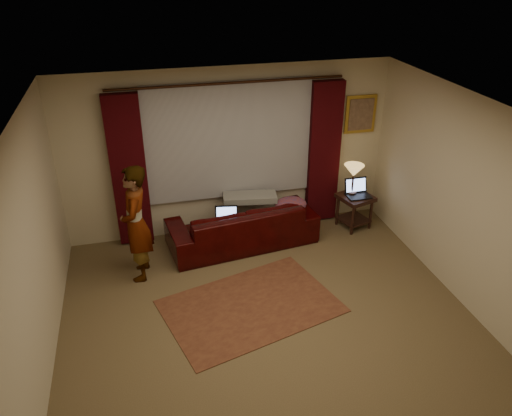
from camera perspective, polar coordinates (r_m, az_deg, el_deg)
The scene contains 19 objects.
floor at distance 6.21m, azimuth 1.84°, elevation -13.45°, with size 5.00×5.00×0.01m, color brown.
ceiling at distance 4.90m, azimuth 2.31°, elevation 10.05°, with size 5.00×5.00×0.02m, color silver.
wall_back at distance 7.63m, azimuth -3.12°, elevation 6.37°, with size 5.00×0.02×2.60m, color beige.
wall_left at distance 5.41m, azimuth -24.52°, elevation -6.14°, with size 0.02×5.00×2.60m, color beige.
wall_right at distance 6.51m, azimuth 23.72°, elevation -0.07°, with size 0.02×5.00×2.60m, color beige.
sheer_curtain at distance 7.50m, azimuth -3.07°, elevation 7.62°, with size 2.50×0.05×1.80m, color #98989F.
drape_left at distance 7.46m, azimuth -14.32°, elevation 3.99°, with size 0.50×0.14×2.30m, color black.
drape_right at distance 7.97m, azimuth 7.76°, elevation 6.20°, with size 0.50×0.14×2.30m, color black.
curtain_rod at distance 7.19m, azimuth -3.17°, elevation 14.07°, with size 0.04×0.04×3.40m, color black.
picture_frame at distance 8.09m, azimuth 11.85°, elevation 10.47°, with size 0.50×0.04×0.60m, color #B1892E.
sofa at distance 7.52m, azimuth -1.61°, elevation -1.09°, with size 2.23×0.96×0.90m, color black.
throw_blanket at distance 7.54m, azimuth -0.71°, elevation 2.87°, with size 0.81×0.33×0.10m, color gray.
clothing_pile at distance 7.67m, azimuth 3.99°, elevation 0.35°, with size 0.50×0.38×0.21m, color brown.
laptop_sofa at distance 7.28m, azimuth -3.39°, elevation -1.12°, with size 0.33×0.36×0.24m, color black, non-canonical shape.
area_rug at distance 6.50m, azimuth -0.60°, elevation -11.14°, with size 2.12×1.41×0.01m, color brown.
end_table at distance 8.21m, azimuth 11.15°, elevation -0.35°, with size 0.49×0.49×0.56m, color black.
tiffany_lamp at distance 8.02m, azimuth 11.03°, elevation 3.19°, with size 0.31×0.31×0.50m, color olive, non-canonical shape.
laptop_table at distance 8.00m, azimuth 11.71°, elevation 2.15°, with size 0.37×0.40×0.27m, color black, non-canonical shape.
person at distance 6.80m, azimuth -13.54°, elevation -1.77°, with size 0.48×0.48×1.64m, color gray.
Camera 1 is at (-1.32, -4.47, 4.11)m, focal length 35.00 mm.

